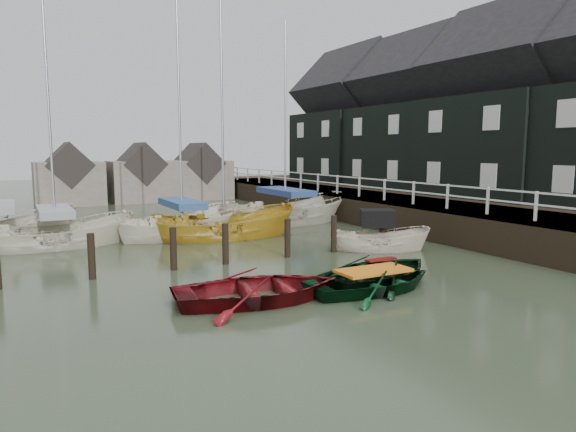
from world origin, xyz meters
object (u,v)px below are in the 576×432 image
rowboat_red (260,301)px  sailboat_b (183,234)px  rowboat_dkgreen (380,281)px  motorboat (379,247)px  sailboat_c (224,237)px  sailboat_d (285,222)px  rowboat_green (373,290)px  sailboat_a (57,245)px

rowboat_red → sailboat_b: size_ratio=0.37×
rowboat_dkgreen → sailboat_b: (-2.81, 10.72, 0.06)m
motorboat → sailboat_c: sailboat_c is taller
sailboat_c → sailboat_d: size_ratio=0.99×
sailboat_b → sailboat_c: (1.49, -1.33, -0.05)m
sailboat_b → sailboat_c: size_ratio=1.02×
rowboat_green → sailboat_c: bearing=3.5°
sailboat_a → sailboat_c: 6.83m
motorboat → sailboat_a: bearing=87.5°
rowboat_red → rowboat_green: (3.20, -0.60, 0.00)m
sailboat_c → rowboat_red: bearing=171.2°
sailboat_b → rowboat_dkgreen: bearing=178.0°
rowboat_green → rowboat_dkgreen: rowboat_dkgreen is taller
rowboat_dkgreen → sailboat_b: sailboat_b is taller
rowboat_red → sailboat_d: (7.09, 11.98, 0.06)m
rowboat_red → sailboat_a: (-4.06, 10.59, 0.07)m
rowboat_green → sailboat_c: sailboat_c is taller
motorboat → sailboat_c: bearing=66.2°
sailboat_a → sailboat_b: (5.25, 0.21, -0.00)m
rowboat_red → motorboat: motorboat is taller
sailboat_d → sailboat_a: bearing=96.9°
rowboat_green → sailboat_d: sailboat_d is taller
rowboat_green → sailboat_b: sailboat_b is taller
rowboat_dkgreen → sailboat_d: (3.09, 11.90, 0.06)m
rowboat_dkgreen → sailboat_b: bearing=1.3°
rowboat_green → rowboat_dkgreen: (0.80, 0.68, 0.00)m
motorboat → sailboat_c: size_ratio=0.35×
rowboat_dkgreen → rowboat_red: bearing=77.8°
motorboat → sailboat_d: 8.11m
sailboat_b → rowboat_green: bearing=173.3°
motorboat → sailboat_b: (-5.75, 6.92, -0.05)m
rowboat_red → sailboat_a: bearing=28.8°
rowboat_green → sailboat_b: bearing=10.5°
sailboat_a → rowboat_green: bearing=-147.4°
sailboat_c → sailboat_d: (4.41, 2.51, 0.05)m
rowboat_green → sailboat_a: 13.33m
sailboat_d → motorboat: bearing=178.7°
rowboat_green → sailboat_d: (3.89, 12.58, 0.06)m
sailboat_b → rowboat_red: bearing=157.0°
rowboat_green → sailboat_d: bearing=-16.6°
rowboat_green → sailboat_d: size_ratio=0.34×
rowboat_red → sailboat_d: 13.92m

